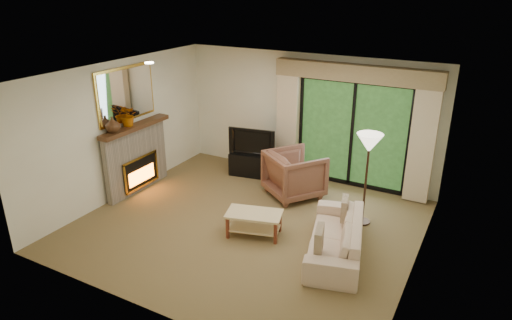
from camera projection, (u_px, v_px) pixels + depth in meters
The scene contains 22 objects.
floor at pixel (248, 225), 7.88m from camera, with size 5.50×5.50×0.00m, color brown.
ceiling at pixel (247, 75), 6.92m from camera, with size 5.50×5.50×0.00m, color silver.
wall_back at pixel (307, 117), 9.44m from camera, with size 5.00×5.00×0.00m, color #EBE5C8.
wall_front at pixel (142, 221), 5.36m from camera, with size 5.00×5.00×0.00m, color #EBE5C8.
wall_left at pixel (121, 130), 8.62m from camera, with size 5.00×5.00×0.00m, color #EBE5C8.
wall_right at pixel (423, 189), 6.17m from camera, with size 5.00×5.00×0.00m, color #EBE5C8.
fireplace at pixel (136, 158), 8.96m from camera, with size 0.24×1.70×1.37m, color gray, non-canonical shape.
mirror at pixel (126, 94), 8.53m from camera, with size 0.07×1.45×1.02m, color gold, non-canonical shape.
sliding_door at pixel (352, 134), 9.02m from camera, with size 2.26×0.10×2.16m, color black, non-canonical shape.
curtain_left at pixel (288, 121), 9.50m from camera, with size 0.45×0.18×2.35m, color beige.
curtain_right at pixel (423, 141), 8.30m from camera, with size 0.45×0.18×2.35m, color beige.
cornice at pixel (356, 73), 8.50m from camera, with size 3.20×0.24×0.32m, color #937A53.
media_console at pixel (253, 164), 9.81m from camera, with size 0.98×0.44×0.49m, color black.
tv at pixel (253, 141), 9.61m from camera, with size 1.01×0.13×0.58m, color black.
armchair at pixel (295, 174), 8.79m from camera, with size 0.96×0.99×0.90m, color brown.
sofa at pixel (336, 236), 6.98m from camera, with size 1.95×0.76×0.57m, color beige.
pillow_near at pixel (319, 240), 6.48m from camera, with size 0.10×0.40×0.40m, color #513A23.
pillow_far at pixel (344, 208), 7.40m from camera, with size 0.10×0.37×0.37m, color #513A23.
coffee_table at pixel (254, 224), 7.50m from camera, with size 0.90×0.49×0.40m, color #DCC287, non-canonical shape.
floor_lamp at pixel (366, 180), 7.66m from camera, with size 0.44×0.44×1.62m, color #EFE4C8, non-canonical shape.
vase at pixel (113, 124), 8.22m from camera, with size 0.27×0.27×0.28m, color #412714.
branches at pixel (128, 115), 8.52m from camera, with size 0.38×0.33×0.42m, color #974904.
Camera 1 is at (3.44, -6.00, 3.95)m, focal length 32.00 mm.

